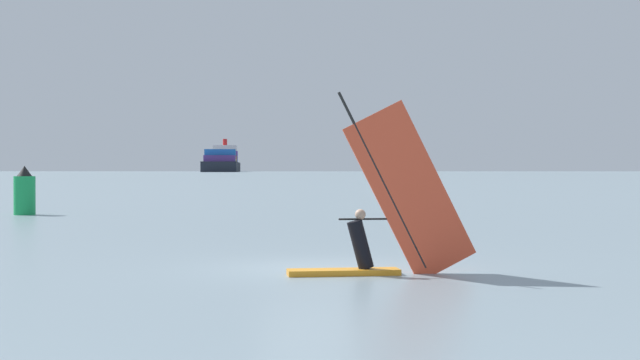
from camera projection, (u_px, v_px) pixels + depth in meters
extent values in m
plane|color=gray|center=(319.00, 269.00, 19.22)|extent=(4000.00, 4000.00, 0.00)
cube|color=orange|center=(343.00, 272.00, 18.05)|extent=(2.31, 0.61, 0.12)
cylinder|color=black|center=(383.00, 181.00, 18.13)|extent=(1.88, 0.09, 3.65)
cube|color=#E54C2D|center=(410.00, 192.00, 18.21)|extent=(2.83, 0.10, 3.79)
cylinder|color=black|center=(372.00, 219.00, 18.11)|extent=(1.38, 0.06, 0.04)
cylinder|color=black|center=(360.00, 245.00, 18.09)|extent=(0.57, 0.33, 1.05)
sphere|color=tan|center=(360.00, 214.00, 18.08)|extent=(0.22, 0.22, 0.22)
cube|color=black|center=(222.00, 167.00, 777.28)|extent=(40.55, 160.41, 8.42)
cube|color=silver|center=(225.00, 154.00, 837.27)|extent=(23.29, 13.13, 16.58)
cylinder|color=red|center=(225.00, 142.00, 837.14)|extent=(4.00, 4.00, 6.00)
cube|color=#59388C|center=(224.00, 157.00, 803.96)|extent=(26.27, 13.01, 10.40)
cube|color=#1E66AD|center=(223.00, 161.00, 791.74)|extent=(26.27, 13.01, 2.60)
cube|color=#59388C|center=(223.00, 158.00, 779.44)|extent=(26.27, 13.01, 7.80)
cube|color=#2D8C47|center=(222.00, 159.00, 767.19)|extent=(26.27, 13.01, 5.20)
cube|color=red|center=(221.00, 159.00, 754.92)|extent=(26.27, 13.01, 5.20)
cube|color=gold|center=(221.00, 160.00, 742.67)|extent=(26.27, 13.01, 2.60)
cube|color=#1E66AD|center=(220.00, 155.00, 730.35)|extent=(26.27, 13.01, 10.40)
cube|color=#59388C|center=(219.00, 158.00, 718.12)|extent=(26.27, 13.01, 5.20)
cube|color=#4C564C|center=(418.00, 157.00, 1699.02)|extent=(731.38, 374.83, 50.75)
cylinder|color=#19994C|center=(25.00, 196.00, 41.91)|extent=(1.00, 1.00, 1.84)
cone|color=black|center=(24.00, 171.00, 41.90)|extent=(0.70, 0.70, 0.50)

